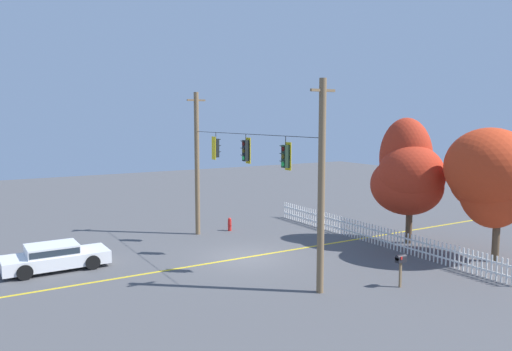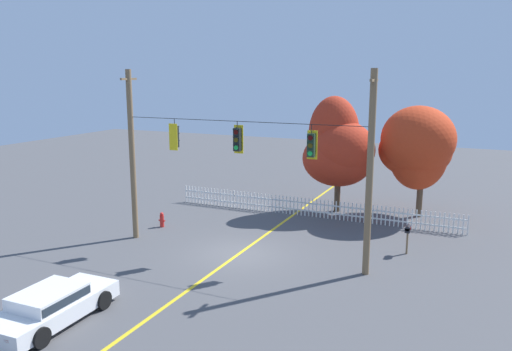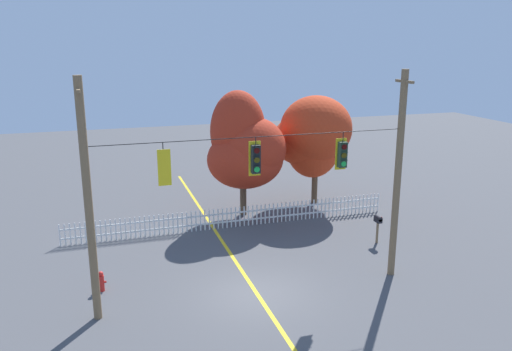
% 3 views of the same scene
% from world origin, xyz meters
% --- Properties ---
extents(ground, '(80.00, 80.00, 0.00)m').
position_xyz_m(ground, '(0.00, 0.00, 0.00)').
color(ground, '#4C4C4F').
extents(lane_centerline_stripe, '(0.16, 36.00, 0.01)m').
position_xyz_m(lane_centerline_stripe, '(0.00, 0.00, 0.00)').
color(lane_centerline_stripe, gold).
rests_on(lane_centerline_stripe, ground).
extents(signal_support_span, '(11.64, 1.10, 8.15)m').
position_xyz_m(signal_support_span, '(0.00, 0.00, 4.15)').
color(signal_support_span, brown).
rests_on(signal_support_span, ground).
extents(traffic_signal_northbound_secondary, '(0.43, 0.38, 1.43)m').
position_xyz_m(traffic_signal_northbound_secondary, '(-3.23, -0.01, 5.13)').
color(traffic_signal_northbound_secondary, black).
extents(traffic_signal_westbound_side, '(0.43, 0.38, 1.40)m').
position_xyz_m(traffic_signal_westbound_side, '(-0.05, 0.01, 5.16)').
color(traffic_signal_westbound_side, black).
extents(traffic_signal_northbound_primary, '(0.43, 0.38, 1.43)m').
position_xyz_m(traffic_signal_northbound_primary, '(3.28, 0.01, 5.11)').
color(traffic_signal_northbound_primary, black).
extents(white_picket_fence, '(16.52, 0.06, 1.05)m').
position_xyz_m(white_picket_fence, '(1.00, 7.13, 0.53)').
color(white_picket_fence, white).
rests_on(white_picket_fence, ground).
extents(autumn_maple_near_fence, '(4.15, 3.45, 6.72)m').
position_xyz_m(autumn_maple_near_fence, '(2.10, 8.58, 3.74)').
color(autumn_maple_near_fence, brown).
rests_on(autumn_maple_near_fence, ground).
extents(autumn_maple_mid, '(4.21, 4.48, 6.27)m').
position_xyz_m(autumn_maple_mid, '(6.28, 9.54, 3.97)').
color(autumn_maple_mid, brown).
rests_on(autumn_maple_mid, ground).
extents(parked_car, '(2.03, 4.48, 1.15)m').
position_xyz_m(parked_car, '(-2.69, -8.27, 0.61)').
color(parked_car, white).
rests_on(parked_car, ground).
extents(fire_hydrant, '(0.38, 0.22, 0.79)m').
position_xyz_m(fire_hydrant, '(-5.52, 2.00, 0.39)').
color(fire_hydrant, red).
rests_on(fire_hydrant, ground).
extents(roadside_mailbox, '(0.25, 0.44, 1.33)m').
position_xyz_m(roadside_mailbox, '(6.85, 3.10, 1.08)').
color(roadside_mailbox, brown).
rests_on(roadside_mailbox, ground).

